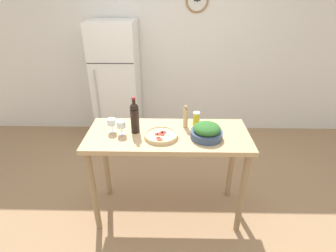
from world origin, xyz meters
TOP-DOWN VIEW (x-y plane):
  - ground_plane at (0.00, 0.00)m, footprint 14.00×14.00m
  - wall_back at (0.00, 1.92)m, footprint 6.40×0.08m
  - refrigerator at (-0.77, 1.56)m, footprint 0.62×0.63m
  - prep_counter at (0.00, 0.00)m, footprint 1.48×0.61m
  - wine_bottle at (-0.30, 0.02)m, footprint 0.08×0.08m
  - wine_glass_near at (-0.42, -0.02)m, footprint 0.08×0.08m
  - wine_glass_far at (-0.51, 0.03)m, footprint 0.08×0.08m
  - pepper_mill at (0.16, 0.13)m, footprint 0.04×0.04m
  - salad_bowl at (0.34, -0.07)m, footprint 0.28×0.28m
  - homemade_pizza at (-0.06, -0.07)m, footprint 0.30×0.30m
  - salt_canister at (0.27, 0.16)m, footprint 0.06×0.06m

SIDE VIEW (x-z plane):
  - ground_plane at x=0.00m, z-range 0.00..0.00m
  - prep_counter at x=0.00m, z-range 0.34..1.29m
  - refrigerator at x=-0.77m, z-range 0.00..1.75m
  - homemade_pizza at x=-0.06m, z-range 0.94..0.98m
  - salad_bowl at x=0.34m, z-range 0.94..1.08m
  - salt_canister at x=0.27m, z-range 0.94..1.08m
  - wine_glass_near at x=-0.42m, z-range 0.97..1.10m
  - wine_glass_far at x=-0.51m, z-range 0.97..1.10m
  - pepper_mill at x=0.16m, z-range 0.94..1.16m
  - wine_bottle at x=-0.30m, z-range 0.93..1.26m
  - wall_back at x=0.00m, z-range 0.00..2.60m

